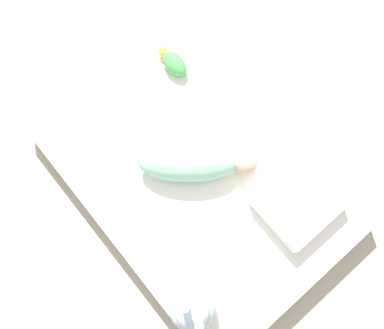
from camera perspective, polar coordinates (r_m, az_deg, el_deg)
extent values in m
plane|color=#B2A893|center=(2.01, 0.55, -1.69)|extent=(12.00, 12.00, 0.00)
cube|color=white|center=(1.92, 0.58, -1.12)|extent=(1.53, 1.06, 0.18)
ellipsoid|color=#99D6B2|center=(1.76, -0.63, 0.36)|extent=(0.46, 0.49, 0.16)
sphere|color=#DBB293|center=(1.78, 8.12, 0.22)|extent=(0.12, 0.12, 0.12)
cube|color=white|center=(1.82, 15.95, -5.60)|extent=(0.30, 0.34, 0.10)
sphere|color=silver|center=(1.69, 0.01, -20.79)|extent=(0.21, 0.21, 0.21)
sphere|color=silver|center=(1.54, 0.01, -21.42)|extent=(0.14, 0.14, 0.14)
cylinder|color=silver|center=(1.45, 1.06, -23.05)|extent=(0.03, 0.03, 0.11)
cylinder|color=silver|center=(1.44, -1.04, -20.76)|extent=(0.03, 0.03, 0.11)
ellipsoid|color=#51B756|center=(2.00, -2.66, 15.09)|extent=(0.16, 0.09, 0.08)
sphere|color=yellow|center=(2.04, -4.39, 16.70)|extent=(0.05, 0.05, 0.05)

